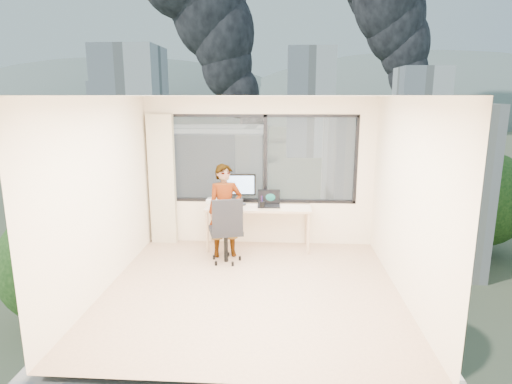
# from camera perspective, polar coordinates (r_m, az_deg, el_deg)

# --- Properties ---
(floor) EXTENTS (4.00, 4.00, 0.01)m
(floor) POSITION_cam_1_polar(r_m,az_deg,el_deg) (6.04, -0.61, -12.81)
(floor) COLOR tan
(floor) RESTS_ON ground
(ceiling) EXTENTS (4.00, 4.00, 0.01)m
(ceiling) POSITION_cam_1_polar(r_m,az_deg,el_deg) (5.46, -0.67, 12.68)
(ceiling) COLOR white
(ceiling) RESTS_ON ground
(wall_front) EXTENTS (4.00, 0.01, 2.60)m
(wall_front) POSITION_cam_1_polar(r_m,az_deg,el_deg) (3.70, -2.92, -7.84)
(wall_front) COLOR #F7E2BF
(wall_front) RESTS_ON ground
(wall_left) EXTENTS (0.01, 4.00, 2.60)m
(wall_left) POSITION_cam_1_polar(r_m,az_deg,el_deg) (6.09, -19.76, -0.41)
(wall_left) COLOR #F7E2BF
(wall_left) RESTS_ON ground
(wall_right) EXTENTS (0.01, 4.00, 2.60)m
(wall_right) POSITION_cam_1_polar(r_m,az_deg,el_deg) (5.82, 19.41, -0.96)
(wall_right) COLOR #F7E2BF
(wall_right) RESTS_ON ground
(window_wall) EXTENTS (3.30, 0.16, 1.55)m
(window_wall) POSITION_cam_1_polar(r_m,az_deg,el_deg) (7.53, 0.86, 4.44)
(window_wall) COLOR black
(window_wall) RESTS_ON ground
(curtain) EXTENTS (0.45, 0.14, 2.30)m
(curtain) POSITION_cam_1_polar(r_m,az_deg,el_deg) (7.76, -12.37, 1.58)
(curtain) COLOR beige
(curtain) RESTS_ON floor
(desk) EXTENTS (1.80, 0.60, 0.75)m
(desk) POSITION_cam_1_polar(r_m,az_deg,el_deg) (7.45, 0.32, -4.72)
(desk) COLOR tan
(desk) RESTS_ON floor
(chair) EXTENTS (0.69, 0.69, 1.10)m
(chair) POSITION_cam_1_polar(r_m,az_deg,el_deg) (6.81, -4.06, -4.90)
(chair) COLOR black
(chair) RESTS_ON floor
(person) EXTENTS (0.64, 0.50, 1.54)m
(person) POSITION_cam_1_polar(r_m,az_deg,el_deg) (7.02, -4.14, -2.50)
(person) COLOR #2D2D33
(person) RESTS_ON floor
(monitor) EXTENTS (0.56, 0.15, 0.55)m
(monitor) POSITION_cam_1_polar(r_m,az_deg,el_deg) (7.42, -2.17, 0.39)
(monitor) COLOR black
(monitor) RESTS_ON desk
(game_console) EXTENTS (0.29, 0.24, 0.07)m
(game_console) POSITION_cam_1_polar(r_m,az_deg,el_deg) (7.64, -5.46, -1.15)
(game_console) COLOR white
(game_console) RESTS_ON desk
(laptop) EXTENTS (0.39, 0.41, 0.25)m
(laptop) POSITION_cam_1_polar(r_m,az_deg,el_deg) (7.32, 1.73, -1.00)
(laptop) COLOR black
(laptop) RESTS_ON desk
(cellphone) EXTENTS (0.11, 0.06, 0.01)m
(cellphone) POSITION_cam_1_polar(r_m,az_deg,el_deg) (7.26, 2.82, -2.09)
(cellphone) COLOR black
(cellphone) RESTS_ON desk
(pen_cup) EXTENTS (0.11, 0.11, 0.11)m
(pen_cup) POSITION_cam_1_polar(r_m,az_deg,el_deg) (7.24, 0.82, -1.70)
(pen_cup) COLOR black
(pen_cup) RESTS_ON desk
(handbag) EXTENTS (0.29, 0.16, 0.22)m
(handbag) POSITION_cam_1_polar(r_m,az_deg,el_deg) (7.50, 1.90, -0.79)
(handbag) COLOR #0C4945
(handbag) RESTS_ON desk
(exterior_ground) EXTENTS (400.00, 400.00, 0.04)m
(exterior_ground) POSITION_cam_1_polar(r_m,az_deg,el_deg) (126.54, 3.37, 5.00)
(exterior_ground) COLOR #515B3D
(exterior_ground) RESTS_ON ground
(near_bldg_a) EXTENTS (16.00, 12.00, 14.00)m
(near_bldg_a) POSITION_cam_1_polar(r_m,az_deg,el_deg) (37.90, -10.92, -2.33)
(near_bldg_a) COLOR beige
(near_bldg_a) RESTS_ON exterior_ground
(near_bldg_b) EXTENTS (14.00, 13.00, 16.00)m
(near_bldg_b) POSITION_cam_1_polar(r_m,az_deg,el_deg) (45.78, 18.18, 1.11)
(near_bldg_b) COLOR white
(near_bldg_b) RESTS_ON exterior_ground
(far_tower_a) EXTENTS (14.00, 14.00, 28.00)m
(far_tower_a) POSITION_cam_1_polar(r_m,az_deg,el_deg) (106.53, -16.12, 10.69)
(far_tower_a) COLOR silver
(far_tower_a) RESTS_ON exterior_ground
(far_tower_b) EXTENTS (13.00, 13.00, 30.00)m
(far_tower_b) POSITION_cam_1_polar(r_m,az_deg,el_deg) (125.69, 7.19, 11.74)
(far_tower_b) COLOR silver
(far_tower_b) RESTS_ON exterior_ground
(far_tower_c) EXTENTS (15.00, 15.00, 26.00)m
(far_tower_c) POSITION_cam_1_polar(r_m,az_deg,el_deg) (152.17, 20.98, 10.40)
(far_tower_c) COLOR silver
(far_tower_c) RESTS_ON exterior_ground
(far_tower_d) EXTENTS (16.00, 14.00, 22.00)m
(far_tower_d) POSITION_cam_1_polar(r_m,az_deg,el_deg) (166.86, -17.93, 10.04)
(far_tower_d) COLOR silver
(far_tower_d) RESTS_ON exterior_ground
(hill_a) EXTENTS (288.00, 216.00, 90.00)m
(hill_a) POSITION_cam_1_polar(r_m,az_deg,el_deg) (347.40, -16.94, 9.29)
(hill_a) COLOR slate
(hill_a) RESTS_ON exterior_ground
(hill_b) EXTENTS (300.00, 220.00, 96.00)m
(hill_b) POSITION_cam_1_polar(r_m,az_deg,el_deg) (340.75, 20.83, 8.96)
(hill_b) COLOR slate
(hill_b) RESTS_ON exterior_ground
(tree_a) EXTENTS (7.00, 7.00, 8.00)m
(tree_a) POSITION_cam_1_polar(r_m,az_deg,el_deg) (34.36, -25.69, -10.24)
(tree_a) COLOR #1F4316
(tree_a) RESTS_ON exterior_ground
(tree_b) EXTENTS (7.60, 7.60, 9.00)m
(tree_b) POSITION_cam_1_polar(r_m,az_deg,el_deg) (26.62, 11.31, -14.71)
(tree_b) COLOR #1F4316
(tree_b) RESTS_ON exterior_ground
(tree_c) EXTENTS (8.40, 8.40, 10.00)m
(tree_c) POSITION_cam_1_polar(r_m,az_deg,el_deg) (51.63, 28.20, -1.93)
(tree_c) COLOR #1F4316
(tree_c) RESTS_ON exterior_ground
(smoke_plume_b) EXTENTS (30.00, 18.00, 70.00)m
(smoke_plume_b) POSITION_cam_1_polar(r_m,az_deg,el_deg) (185.36, 21.96, 19.27)
(smoke_plume_b) COLOR black
(smoke_plume_b) RESTS_ON exterior_ground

